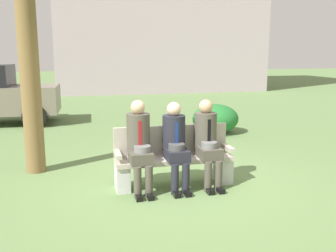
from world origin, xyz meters
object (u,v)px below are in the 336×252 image
Objects in this scene: park_bench at (173,158)px; seated_man_right at (207,139)px; shrub_near_bench at (215,119)px; seated_man_left at (139,141)px; seated_man_middle at (175,141)px.

seated_man_right is (0.49, -0.13, 0.31)m from park_bench.
park_bench is 3.95m from shrub_near_bench.
seated_man_left reaches higher than park_bench.
seated_man_left is at bearing -125.37° from shrub_near_bench.
park_bench is 0.64m from seated_man_left.
park_bench reaches higher than shrub_near_bench.
shrub_near_bench is (1.98, 3.42, -0.05)m from park_bench.
park_bench is at bearing 88.36° from seated_man_middle.
seated_man_right is (0.50, 0.00, 0.01)m from seated_man_middle.
seated_man_left reaches higher than shrub_near_bench.
seated_man_right is 1.11× the size of shrub_near_bench.
seated_man_middle is 1.09× the size of shrub_near_bench.
seated_man_left is at bearing 179.87° from seated_man_right.
seated_man_right is 3.87m from shrub_near_bench.
seated_man_left is at bearing 179.50° from seated_man_middle.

